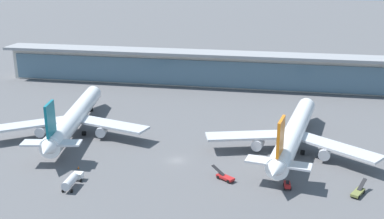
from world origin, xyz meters
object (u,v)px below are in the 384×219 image
Objects in this scene: airliner_left_stand at (74,118)px; service_truck_by_tail_olive at (358,192)px; service_truck_under_wing_white at (72,180)px; service_truck_on_taxiway_red at (287,185)px; airliner_centre_stand at (294,134)px; service_truck_near_nose_red at (225,177)px; safety_cone_alpha at (78,168)px.

service_truck_by_tail_olive is at bearing -17.19° from airliner_left_stand.
service_truck_under_wing_white is 2.91× the size of service_truck_on_taxiway_red.
airliner_centre_stand reaches higher than service_truck_near_nose_red.
service_truck_by_tail_olive is (14.60, -23.87, -4.50)m from airliner_centre_stand.
airliner_left_stand reaches higher than service_truck_under_wing_white.
airliner_centre_stand reaches higher than service_truck_on_taxiway_red.
airliner_centre_stand is 7.27× the size of service_truck_under_wing_white.
service_truck_by_tail_olive is 9.49× the size of safety_cone_alpha.
service_truck_under_wing_white is (-52.35, -32.67, -3.61)m from airliner_centre_stand.
airliner_left_stand is at bearing 155.09° from service_truck_near_nose_red.
service_truck_under_wing_white is at bearing -73.91° from safety_cone_alpha.
airliner_left_stand is 1.00× the size of airliner_centre_stand.
airliner_centre_stand is 9.51× the size of service_truck_by_tail_olive.
service_truck_on_taxiway_red is (65.54, -25.01, -4.44)m from airliner_left_stand.
service_truck_near_nose_red is (-16.77, -21.96, -4.50)m from airliner_centre_stand.
service_truck_under_wing_white is (-35.58, -10.71, 0.90)m from service_truck_near_nose_red.
service_truck_on_taxiway_red is 53.65m from safety_cone_alpha.
service_truck_on_taxiway_red is (-1.54, -23.61, -4.44)m from airliner_centre_stand.
airliner_centre_stand is at bearing 22.47° from safety_cone_alpha.
safety_cone_alpha is (11.90, -24.23, -4.99)m from airliner_left_stand.
airliner_centre_stand is (67.08, -1.40, 0.00)m from airliner_left_stand.
airliner_left_stand reaches higher than safety_cone_alpha.
service_truck_under_wing_white reaches higher than service_truck_near_nose_red.
service_truck_near_nose_red reaches higher than service_truck_on_taxiway_red.
airliner_centre_stand is at bearing -1.20° from airliner_left_stand.
service_truck_under_wing_white is at bearing -148.03° from airliner_centre_stand.
service_truck_near_nose_red is 9.11× the size of safety_cone_alpha.
service_truck_near_nose_red is 2.13× the size of service_truck_on_taxiway_red.
service_truck_by_tail_olive is (31.37, -1.91, 0.00)m from service_truck_near_nose_red.
airliner_left_stand is 90.12× the size of safety_cone_alpha.
service_truck_under_wing_white is 1.31× the size of service_truck_by_tail_olive.
service_truck_on_taxiway_red is (50.80, 9.07, -0.83)m from service_truck_under_wing_white.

